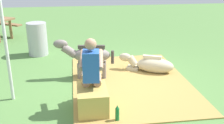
# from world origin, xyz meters

# --- Properties ---
(ground_plane) EXTENTS (24.00, 24.00, 0.00)m
(ground_plane) POSITION_xyz_m (0.00, 0.00, 0.00)
(ground_plane) COLOR #568442
(hay_patch) EXTENTS (3.42, 2.52, 0.02)m
(hay_patch) POSITION_xyz_m (-0.00, -0.29, 0.01)
(hay_patch) COLOR #AD8C47
(hay_patch) RESTS_ON ground
(hay_bale) EXTENTS (0.72, 0.52, 0.43)m
(hay_bale) POSITION_xyz_m (-1.13, 0.63, 0.22)
(hay_bale) COLOR tan
(hay_bale) RESTS_ON ground
(person_seated) EXTENTS (0.69, 0.46, 1.31)m
(person_seated) POSITION_xyz_m (-0.97, 0.62, 0.72)
(person_seated) COLOR tan
(person_seated) RESTS_ON ground
(pony_standing) EXTENTS (0.42, 1.34, 0.90)m
(pony_standing) POSITION_xyz_m (0.39, 0.62, 0.54)
(pony_standing) COLOR slate
(pony_standing) RESTS_ON ground
(pony_lying) EXTENTS (0.80, 1.33, 0.42)m
(pony_lying) POSITION_xyz_m (0.50, -0.90, 0.19)
(pony_lying) COLOR beige
(pony_lying) RESTS_ON ground
(soda_bottle) EXTENTS (0.07, 0.07, 0.30)m
(soda_bottle) POSITION_xyz_m (-1.53, 0.25, 0.14)
(soda_bottle) COLOR #197233
(soda_bottle) RESTS_ON ground
(water_barrel) EXTENTS (0.55, 0.55, 0.93)m
(water_barrel) POSITION_xyz_m (2.28, 1.94, 0.47)
(water_barrel) COLOR #B2B2B7
(water_barrel) RESTS_ON ground
(tent_pole_left) EXTENTS (0.06, 0.06, 2.28)m
(tent_pole_left) POSITION_xyz_m (-0.47, 2.12, 1.14)
(tent_pole_left) COLOR silver
(tent_pole_left) RESTS_ON ground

